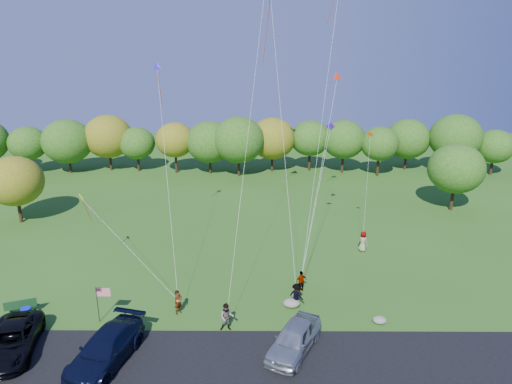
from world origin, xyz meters
TOP-DOWN VIEW (x-y plane):
  - ground at (0.00, 0.00)m, footprint 140.00×140.00m
  - asphalt_lane at (0.00, -4.00)m, footprint 44.00×6.00m
  - treeline at (-0.14, 35.96)m, footprint 77.21×27.73m
  - minivan_dark at (-11.89, -3.21)m, footprint 3.77×6.14m
  - minivan_navy at (-6.09, -4.06)m, footprint 3.85×6.41m
  - minivan_silver at (4.69, -3.01)m, footprint 4.05×5.39m
  - flyer_a at (-2.84, 1.09)m, footprint 0.72×0.75m
  - flyer_b at (0.58, -0.80)m, footprint 0.93×0.73m
  - flyer_c at (5.23, 2.05)m, footprint 1.27×1.19m
  - flyer_d at (5.75, 4.15)m, footprint 1.02×0.76m
  - flyer_e at (11.79, 11.10)m, footprint 1.07×1.05m
  - park_bench at (-13.40, 0.89)m, footprint 1.95×1.02m
  - trash_barrel at (-12.68, 0.10)m, footprint 0.64×0.64m
  - flag_assembly at (-7.61, 0.05)m, footprint 0.94×0.61m
  - boulder_near at (4.90, 1.95)m, footprint 1.18×0.93m
  - boulder_far at (10.52, 0.00)m, footprint 0.90×0.75m
  - kites_aloft at (3.97, 13.30)m, footprint 23.42×10.09m

SIDE VIEW (x-z plane):
  - ground at x=0.00m, z-range 0.00..0.00m
  - asphalt_lane at x=0.00m, z-range 0.00..0.06m
  - boulder_far at x=10.52m, z-range 0.00..0.47m
  - boulder_near at x=4.90m, z-range 0.00..0.59m
  - trash_barrel at x=-12.68m, z-range 0.00..0.96m
  - park_bench at x=-13.40m, z-range 0.04..1.15m
  - flyer_d at x=5.75m, z-range 0.00..1.61m
  - minivan_dark at x=-11.89m, z-range 0.06..1.65m
  - flyer_c at x=5.23m, z-range 0.00..1.72m
  - flyer_a at x=-2.84m, z-range 0.00..1.73m
  - minivan_silver at x=4.69m, z-range 0.06..1.77m
  - flyer_b at x=0.58m, z-range 0.00..1.86m
  - minivan_navy at x=-6.09m, z-range 0.06..1.80m
  - flyer_e at x=11.79m, z-range 0.00..1.86m
  - flag_assembly at x=-7.61m, z-range 0.64..3.20m
  - treeline at x=-0.14m, z-range 0.65..8.71m
  - kites_aloft at x=3.97m, z-range 9.56..30.16m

